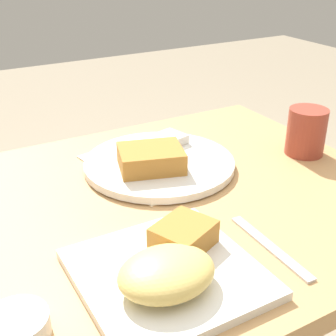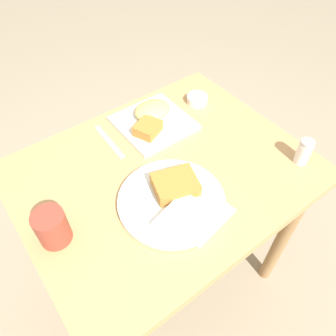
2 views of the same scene
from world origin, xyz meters
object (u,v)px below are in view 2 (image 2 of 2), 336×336
object	(u,v)px
butter_knife	(109,142)
salt_shaker	(303,153)
plate_oval_far	(173,198)
sauce_ramekin	(197,99)
plate_square_near	(152,119)
coffee_mug	(52,227)

from	to	relation	value
butter_knife	salt_shaker	bearing A→B (deg)	46.80
plate_oval_far	sauce_ramekin	xyz separation A→B (m)	(-0.34, -0.30, -0.00)
plate_square_near	butter_knife	bearing A→B (deg)	-3.37
salt_shaker	coffee_mug	world-z (taller)	coffee_mug
plate_square_near	sauce_ramekin	xyz separation A→B (m)	(-0.20, 0.00, -0.01)
plate_oval_far	butter_knife	size ratio (longest dim) A/B	1.69
plate_square_near	sauce_ramekin	bearing A→B (deg)	179.35
sauce_ramekin	coffee_mug	size ratio (longest dim) A/B	0.76
salt_shaker	plate_oval_far	bearing A→B (deg)	-15.72
salt_shaker	sauce_ramekin	bearing A→B (deg)	-81.38
coffee_mug	sauce_ramekin	bearing A→B (deg)	-161.87
salt_shaker	butter_knife	xyz separation A→B (m)	(0.43, -0.43, -0.03)
plate_square_near	coffee_mug	bearing A→B (deg)	25.50
plate_square_near	salt_shaker	world-z (taller)	salt_shaker
plate_oval_far	butter_knife	xyz separation A→B (m)	(0.02, -0.31, -0.02)
plate_square_near	plate_oval_far	distance (m)	0.34
plate_oval_far	salt_shaker	distance (m)	0.42
butter_knife	plate_square_near	bearing A→B (deg)	88.44
plate_oval_far	sauce_ramekin	world-z (taller)	plate_oval_far
sauce_ramekin	coffee_mug	bearing A→B (deg)	18.13
plate_square_near	plate_oval_far	bearing A→B (deg)	64.39
plate_square_near	coffee_mug	xyz separation A→B (m)	(0.45, 0.22, 0.03)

